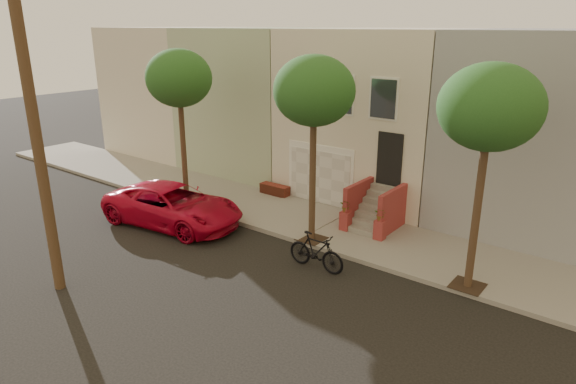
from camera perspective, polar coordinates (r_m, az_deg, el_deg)
The scene contains 9 objects.
ground at distance 15.80m, azimuth -8.65°, elevation -9.37°, with size 90.00×90.00×0.00m, color black.
sidewalk at distance 19.46m, azimuth 2.73°, elevation -3.41°, with size 40.00×3.70×0.15m, color gray.
house_row at distance 23.39m, azimuth 11.21°, elevation 9.08°, with size 33.10×11.70×7.00m.
tree_left at distance 20.81m, azimuth -12.26°, elevation 12.37°, with size 2.70×2.57×6.30m.
tree_mid at distance 16.43m, azimuth 2.95°, elevation 11.23°, with size 2.70×2.57×6.30m.
tree_right at distance 14.07m, azimuth 21.88°, elevation 8.73°, with size 2.70×2.57×6.30m.
utility_pole at distance 7.03m, azimuth 16.81°, elevation -0.01°, with size 23.60×1.22×10.00m.
pickup_truck at distance 19.65m, azimuth -12.89°, elevation -1.49°, with size 2.56×5.56×1.54m, color #B60724.
motorcycle at distance 15.81m, azimuth 3.20°, elevation -6.74°, with size 0.56×1.99×1.20m, color black.
Camera 1 is at (10.29, -9.49, 7.32)m, focal length 31.42 mm.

